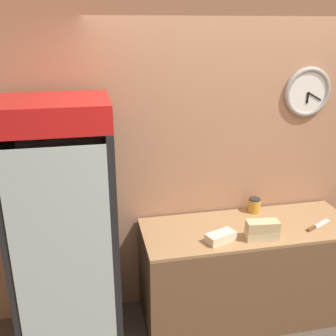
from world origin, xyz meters
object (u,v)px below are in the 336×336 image
Objects in this scene: sandwich_flat_left at (221,237)px; chefs_knife at (315,226)px; beverage_cooler at (64,218)px; sandwich_stack_bottom at (262,235)px; condiment_jar at (254,205)px; sandwich_stack_middle at (263,226)px.

chefs_knife is (0.84, 0.05, -0.03)m from sandwich_flat_left.
beverage_cooler is 7.77× the size of sandwich_flat_left.
beverage_cooler is at bearing 171.04° from sandwich_stack_bottom.
condiment_jar reaches higher than sandwich_stack_bottom.
chefs_knife is 0.53m from condiment_jar.
sandwich_stack_bottom is at bearing -170.75° from chefs_knife.
condiment_jar is at bearing 42.72° from sandwich_flat_left.
sandwich_stack_middle is 0.53m from chefs_knife.
beverage_cooler reaches higher than chefs_knife.
sandwich_stack_middle is (0.00, 0.00, 0.08)m from sandwich_stack_bottom.
sandwich_flat_left is (-0.32, 0.03, -0.08)m from sandwich_stack_middle.
sandwich_stack_middle is 0.88× the size of chefs_knife.
sandwich_stack_middle is 1.01× the size of sandwich_flat_left.
beverage_cooler is 2.01m from chefs_knife.
sandwich_stack_bottom is at bearing -106.37° from condiment_jar.
sandwich_stack_bottom reaches higher than sandwich_flat_left.
beverage_cooler is 1.50m from sandwich_stack_middle.
condiment_jar is at bearing 73.63° from sandwich_stack_middle.
sandwich_flat_left is at bearing -137.28° from condiment_jar.
sandwich_stack_bottom is at bearing 180.00° from sandwich_stack_middle.
sandwich_stack_bottom is 0.32m from sandwich_flat_left.
beverage_cooler is at bearing 171.04° from sandwich_stack_middle.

